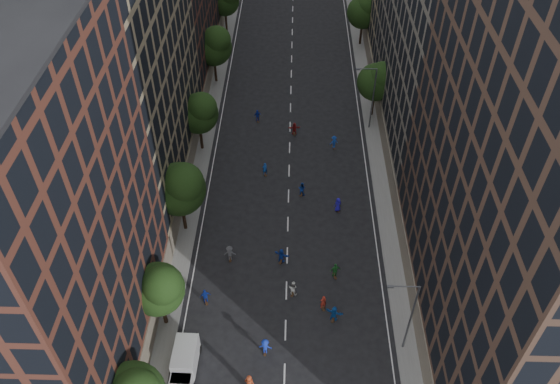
{
  "coord_description": "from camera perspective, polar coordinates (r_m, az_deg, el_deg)",
  "views": [
    {
      "loc": [
        0.25,
        -14.45,
        44.06
      ],
      "look_at": [
        -0.96,
        30.03,
        2.0
      ],
      "focal_mm": 35.0,
      "sensor_mm": 36.0,
      "label": 1
    }
  ],
  "objects": [
    {
      "name": "sidewalk_left",
      "position": [
        76.96,
        -7.97,
        8.07
      ],
      "size": [
        4.0,
        105.0,
        0.15
      ],
      "primitive_type": "cube",
      "color": "slate",
      "rests_on": "ground"
    },
    {
      "name": "skater_10",
      "position": [
        55.33,
        5.79,
        -8.17
      ],
      "size": [
        1.16,
        0.71,
        1.84
      ],
      "primitive_type": "imported",
      "rotation": [
        0.0,
        0.0,
        3.4
      ],
      "color": "#206C29",
      "rests_on": "ground"
    },
    {
      "name": "skater_12",
      "position": [
        61.66,
        6.07,
        -1.35
      ],
      "size": [
        1.02,
        0.84,
        1.8
      ],
      "primitive_type": "imported",
      "rotation": [
        0.0,
        0.0,
        3.5
      ],
      "color": "#1E15AD",
      "rests_on": "ground"
    },
    {
      "name": "ground",
      "position": [
        70.05,
        1.01,
        4.4
      ],
      "size": [
        240.0,
        240.0,
        0.0
      ],
      "primitive_type": "plane",
      "color": "black",
      "rests_on": "ground"
    },
    {
      "name": "tree_left_3",
      "position": [
        67.37,
        -8.44,
        8.28
      ],
      "size": [
        5.0,
        5.0,
        8.58
      ],
      "color": "black",
      "rests_on": "ground"
    },
    {
      "name": "tree_left_2",
      "position": [
        56.31,
        -10.38,
        0.48
      ],
      "size": [
        5.6,
        5.6,
        9.45
      ],
      "color": "black",
      "rests_on": "ground"
    },
    {
      "name": "skater_8",
      "position": [
        53.78,
        1.36,
        -10.02
      ],
      "size": [
        1.03,
        0.91,
        1.78
      ],
      "primitive_type": "imported",
      "rotation": [
        0.0,
        0.0,
        2.83
      ],
      "color": "silver",
      "rests_on": "ground"
    },
    {
      "name": "bldg_right_a",
      "position": [
        43.57,
        26.66,
        1.23
      ],
      "size": [
        14.0,
        30.0,
        36.0
      ],
      "primitive_type": "cube",
      "color": "#483126",
      "rests_on": "ground"
    },
    {
      "name": "sidewalk_right",
      "position": [
        76.88,
        10.15,
        7.74
      ],
      "size": [
        4.0,
        105.0,
        0.15
      ],
      "primitive_type": "cube",
      "color": "slate",
      "rests_on": "ground"
    },
    {
      "name": "tree_left_4",
      "position": [
        80.68,
        -6.89,
        15.0
      ],
      "size": [
        5.4,
        5.4,
        9.08
      ],
      "color": "black",
      "rests_on": "ground"
    },
    {
      "name": "skater_5",
      "position": [
        52.31,
        5.66,
        -12.55
      ],
      "size": [
        1.75,
        1.06,
        1.8
      ],
      "primitive_type": "imported",
      "rotation": [
        0.0,
        0.0,
        2.8
      ],
      "color": "#144CA3",
      "rests_on": "ground"
    },
    {
      "name": "skater_16",
      "position": [
        74.59,
        -2.36,
        7.95
      ],
      "size": [
        1.09,
        0.71,
        1.72
      ],
      "primitive_type": "imported",
      "rotation": [
        0.0,
        0.0,
        3.45
      ],
      "color": "#152BAE",
      "rests_on": "ground"
    },
    {
      "name": "skater_13",
      "position": [
        65.92,
        -1.6,
        2.41
      ],
      "size": [
        0.74,
        0.64,
        1.72
      ],
      "primitive_type": "imported",
      "rotation": [
        0.0,
        0.0,
        3.57
      ],
      "color": "#1547AD",
      "rests_on": "ground"
    },
    {
      "name": "bldg_right_b",
      "position": [
        67.29,
        18.42,
        17.08
      ],
      "size": [
        14.0,
        28.0,
        33.0
      ],
      "primitive_type": "cube",
      "color": "#635C52",
      "rests_on": "ground"
    },
    {
      "name": "streetlamp_far",
      "position": [
        71.76,
        9.55,
        9.93
      ],
      "size": [
        2.64,
        0.22,
        9.06
      ],
      "color": "#595B60",
      "rests_on": "ground"
    },
    {
      "name": "tree_left_1",
      "position": [
        49.11,
        -12.53,
        -9.77
      ],
      "size": [
        4.8,
        4.8,
        8.21
      ],
      "color": "black",
      "rests_on": "ground"
    },
    {
      "name": "streetlamp_near",
      "position": [
        48.11,
        13.33,
        -12.35
      ],
      "size": [
        2.64,
        0.22,
        9.06
      ],
      "color": "#595B60",
      "rests_on": "ground"
    },
    {
      "name": "skater_14",
      "position": [
        63.28,
        2.29,
        0.32
      ],
      "size": [
        1.05,
        0.95,
        1.76
      ],
      "primitive_type": "imported",
      "rotation": [
        0.0,
        0.0,
        2.74
      ],
      "color": "#13379E",
      "rests_on": "ground"
    },
    {
      "name": "skater_7",
      "position": [
        52.97,
        4.54,
        -11.43
      ],
      "size": [
        0.72,
        0.57,
        1.75
      ],
      "primitive_type": "imported",
      "rotation": [
        0.0,
        0.0,
        3.4
      ],
      "color": "maroon",
      "rests_on": "ground"
    },
    {
      "name": "skater_9",
      "position": [
        56.67,
        -5.26,
        -6.41
      ],
      "size": [
        1.24,
        0.75,
        1.88
      ],
      "primitive_type": "imported",
      "rotation": [
        0.0,
        0.0,
        3.18
      ],
      "color": "#47494D",
      "rests_on": "ground"
    },
    {
      "name": "bldg_left_a",
      "position": [
        43.16,
        -25.53,
        -4.36
      ],
      "size": [
        14.0,
        22.0,
        30.0
      ],
      "primitive_type": "cube",
      "color": "#4E281E",
      "rests_on": "ground"
    },
    {
      "name": "skater_3",
      "position": [
        50.24,
        -1.56,
        -15.87
      ],
      "size": [
        1.22,
        0.78,
        1.79
      ],
      "primitive_type": "imported",
      "rotation": [
        0.0,
        0.0,
        3.04
      ],
      "color": "#1731BB",
      "rests_on": "ground"
    },
    {
      "name": "tree_right_a",
      "position": [
        74.05,
        10.17,
        11.41
      ],
      "size": [
        5.0,
        5.0,
        8.39
      ],
      "color": "black",
      "rests_on": "ground"
    },
    {
      "name": "skater_6",
      "position": [
        48.58,
        -3.22,
        -19.3
      ],
      "size": [
        1.08,
        0.88,
        1.9
      ],
      "primitive_type": "imported",
      "rotation": [
        0.0,
        0.0,
        2.8
      ],
      "color": "#AE3D1D",
      "rests_on": "ground"
    },
    {
      "name": "skater_11",
      "position": [
        56.32,
        0.14,
        -6.69
      ],
      "size": [
        1.68,
        1.09,
        1.73
      ],
      "primitive_type": "imported",
      "rotation": [
        0.0,
        0.0,
        2.75
      ],
      "color": "#1335A1",
      "rests_on": "ground"
    },
    {
      "name": "skater_15",
      "position": [
        70.21,
        5.64,
        5.19
      ],
      "size": [
        1.3,
        1.06,
        1.76
      ],
      "primitive_type": "imported",
      "rotation": [
        0.0,
        0.0,
        3.57
      ],
      "color": "#1643B8",
      "rests_on": "ground"
    },
    {
      "name": "tree_right_b",
      "position": [
        91.38,
        8.86,
        18.25
      ],
      "size": [
        5.2,
        5.2,
        8.83
      ],
      "color": "black",
      "rests_on": "ground"
    },
    {
      "name": "bldg_left_b",
      "position": [
        59.57,
        -18.06,
        14.24
      ],
      "size": [
        14.0,
        26.0,
        34.0
      ],
      "primitive_type": "cube",
      "color": "#877758",
      "rests_on": "ground"
    },
    {
      "name": "skater_4",
      "position": [
        53.66,
        -7.8,
        -10.76
      ],
      "size": [
        1.15,
        0.77,
        1.81
      ],
      "primitive_type": "imported",
      "rotation": [
        0.0,
        0.0,
        3.49
      ],
      "color": "navy",
      "rests_on": "ground"
    },
    {
      "name": "skater_17",
      "position": [
        72.17,
        1.51,
        6.6
      ],
      "size": [
        1.64,
        0.69,
        1.72
      ],
      "primitive_type": "imported",
      "rotation": [
        0.0,
        0.0,
        3.26
      ],
      "color": "maroon",
      "rests_on": "ground"
    },
    {
      "name": "cargo_van",
      "position": [
        49.76,
        -9.92,
        -17.07
      ],
      "size": [
        2.2,
        4.52,
        2.38
      ],
      "rotation": [
        0.0,
        0.0,
        -0.02
      ],
      "color": "silver",
      "rests_on": "ground"
    }
  ]
}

